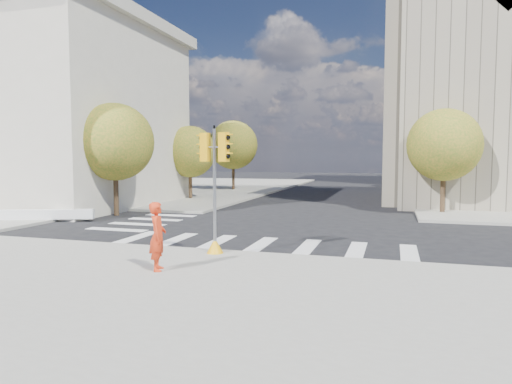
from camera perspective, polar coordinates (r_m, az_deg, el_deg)
ground at (r=19.49m, az=2.56°, el=-5.52°), size 160.00×160.00×0.00m
sidewalk_near at (r=9.53m, az=-14.60°, el=-15.87°), size 30.00×14.00×0.15m
sidewalk_far_left at (r=51.10m, az=-12.17°, el=0.61°), size 28.00×40.00×0.15m
classical_building at (r=36.44m, az=-26.32°, el=8.80°), size 19.00×15.00×12.70m
tree_lw_near at (r=27.26m, az=-17.23°, el=5.98°), size 4.40×4.40×6.41m
tree_lw_mid at (r=35.98m, az=-8.24°, el=5.00°), size 4.00×4.00×5.77m
tree_lw_far at (r=45.26m, az=-2.87°, el=5.88°), size 4.80×4.80×6.95m
tree_re_near at (r=28.75m, az=22.46°, el=5.45°), size 4.20×4.20×6.16m
tree_re_mid at (r=40.72m, az=20.82°, el=5.51°), size 4.60×4.60×6.66m
tree_re_far at (r=52.69m, az=19.90°, el=4.69°), size 4.00×4.00×5.88m
lamp_near at (r=32.80m, az=22.68°, el=6.19°), size 0.35×0.18×8.11m
lamp_far at (r=46.74m, az=20.93°, el=5.60°), size 0.35×0.18×8.11m
traffic_signal at (r=15.18m, az=-5.19°, el=-1.00°), size 1.08×0.56×4.24m
photographer at (r=13.20m, az=-12.19°, el=-5.43°), size 0.70×0.83×1.95m
planter_wall at (r=26.15m, az=-26.02°, el=-2.54°), size 5.72×2.61×0.50m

